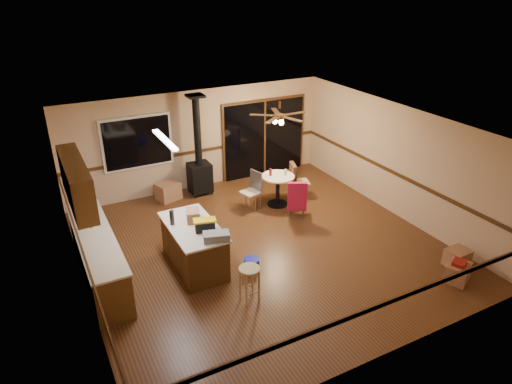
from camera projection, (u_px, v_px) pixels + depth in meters
floor at (263, 247)px, 9.58m from camera, size 7.00×7.00×0.00m
ceiling at (263, 128)px, 8.46m from camera, size 7.00×7.00×0.00m
wall_back at (199, 140)px, 11.82m from camera, size 7.00×0.00×7.00m
wall_front at (385, 288)px, 6.22m from camera, size 7.00×0.00×7.00m
wall_left at (78, 233)px, 7.56m from camera, size 0.00×7.00×7.00m
wall_right at (397, 161)px, 10.48m from camera, size 0.00×7.00×7.00m
chair_rail at (263, 204)px, 9.15m from camera, size 7.00×7.00×0.08m
window at (137, 143)px, 11.03m from camera, size 1.72×0.10×1.32m
sliding_door at (264, 139)px, 12.68m from camera, size 2.52×0.10×2.10m
lower_cabinets at (98, 257)px, 8.46m from camera, size 0.60×3.00×0.86m
countertop at (95, 236)px, 8.27m from camera, size 0.64×3.04×0.04m
upper_cabinets at (76, 182)px, 7.94m from camera, size 0.35×2.00×0.80m
kitchen_island at (194, 246)px, 8.76m from camera, size 0.88×1.68×0.90m
wood_stove at (199, 167)px, 11.62m from camera, size 0.55×0.50×2.52m
ceiling_fan at (279, 118)px, 10.40m from camera, size 0.24×0.24×0.55m
fluorescent_strip at (165, 140)px, 7.97m from camera, size 0.10×1.20×0.04m
toolbox_grey at (216, 236)px, 8.08m from camera, size 0.52×0.38×0.14m
toolbox_black at (205, 226)px, 8.37m from camera, size 0.40×0.28×0.20m
toolbox_yellow_lid at (205, 220)px, 8.32m from camera, size 0.46×0.32×0.03m
box_on_island at (193, 216)px, 8.70m from camera, size 0.33×0.39×0.22m
bottle_dark at (172, 217)px, 8.56m from camera, size 0.10×0.10×0.29m
bottle_pink at (191, 214)px, 8.76m from camera, size 0.08×0.08×0.23m
bottle_white at (171, 214)px, 8.80m from camera, size 0.08×0.08×0.18m
bar_stool at (250, 284)px, 7.87m from camera, size 0.41×0.41×0.67m
blue_bucket at (252, 265)px, 8.77m from camera, size 0.36×0.36×0.25m
dining_table at (278, 185)px, 11.12m from camera, size 0.81×0.81×0.78m
glass_red at (271, 172)px, 10.99m from camera, size 0.07×0.07×0.18m
glass_cream at (285, 172)px, 11.02m from camera, size 0.07×0.07×0.15m
chair_left at (254, 186)px, 10.95m from camera, size 0.50×0.49×0.51m
chair_near at (297, 196)px, 10.41m from camera, size 0.59×0.60×0.70m
chair_right at (294, 177)px, 11.40m from camera, size 0.57×0.54×0.70m
box_under_window at (168, 191)px, 11.53m from camera, size 0.67×0.59×0.45m
box_corner_a at (457, 272)px, 8.45m from camera, size 0.59×0.56×0.36m
box_corner_b at (457, 258)px, 8.90m from camera, size 0.45×0.39×0.35m
box_small_red at (460, 263)px, 8.36m from camera, size 0.33×0.31×0.07m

